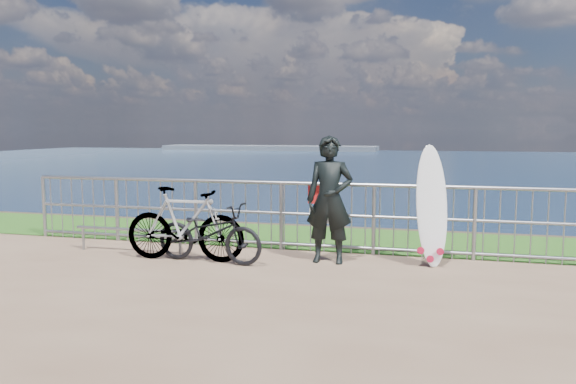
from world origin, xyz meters
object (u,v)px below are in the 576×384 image
(surfer, at_px, (330,200))
(bicycle_far, at_px, (185,224))
(bicycle_near, at_px, (209,233))
(surfboard, at_px, (432,210))

(surfer, height_order, bicycle_far, surfer)
(surfer, bearing_deg, bicycle_near, -166.38)
(surfer, relative_size, bicycle_far, 1.01)
(surfboard, xyz_separation_m, bicycle_near, (-3.17, -0.65, -0.36))
(bicycle_far, bearing_deg, surfer, -80.02)
(surfer, relative_size, surfboard, 1.07)
(surfer, height_order, surfboard, surfer)
(surfboard, distance_m, bicycle_far, 3.63)
(surfboard, bearing_deg, bicycle_near, -168.43)
(surfboard, relative_size, bicycle_far, 0.95)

